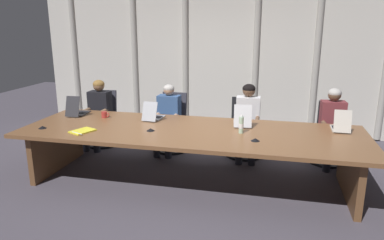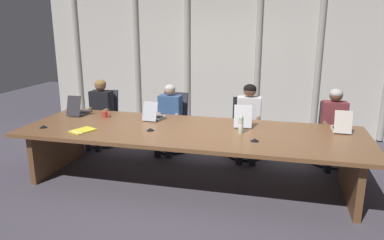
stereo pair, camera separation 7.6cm
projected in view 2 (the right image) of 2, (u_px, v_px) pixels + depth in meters
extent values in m
plane|color=#47424C|center=(190.00, 181.00, 5.01)|extent=(14.76, 14.76, 0.00)
cube|color=brown|center=(190.00, 132.00, 4.82)|extent=(4.58, 1.50, 0.05)
cube|color=black|center=(190.00, 136.00, 4.84)|extent=(3.89, 0.10, 0.06)
cube|color=brown|center=(59.00, 146.00, 5.40)|extent=(0.08, 1.27, 0.69)
cube|color=brown|center=(350.00, 172.00, 4.44)|extent=(0.08, 1.27, 0.69)
cube|color=beige|center=(223.00, 59.00, 7.07)|extent=(7.38, 0.10, 2.90)
cylinder|color=#A39E96|center=(78.00, 56.00, 7.75)|extent=(0.12, 0.12, 2.84)
cylinder|color=#A39E96|center=(137.00, 57.00, 7.43)|extent=(0.12, 0.12, 2.84)
cylinder|color=#A39E96|center=(187.00, 58.00, 7.18)|extent=(0.12, 0.12, 2.84)
cylinder|color=#A39E96|center=(258.00, 60.00, 6.86)|extent=(0.12, 0.12, 2.84)
cylinder|color=#A39E96|center=(319.00, 61.00, 6.60)|extent=(0.12, 0.12, 2.84)
cube|color=#2D2D33|center=(81.00, 113.00, 5.71)|extent=(0.23, 0.34, 0.02)
cube|color=black|center=(82.00, 112.00, 5.73)|extent=(0.19, 0.19, 0.00)
cube|color=#2D2D33|center=(74.00, 106.00, 5.46)|extent=(0.22, 0.12, 0.30)
cube|color=black|center=(74.00, 106.00, 5.47)|extent=(0.20, 0.10, 0.27)
cube|color=#A8ADB7|center=(156.00, 118.00, 5.42)|extent=(0.24, 0.32, 0.02)
cube|color=black|center=(156.00, 117.00, 5.44)|extent=(0.20, 0.18, 0.00)
cube|color=#A8ADB7|center=(150.00, 111.00, 5.20)|extent=(0.23, 0.13, 0.27)
cube|color=black|center=(150.00, 111.00, 5.21)|extent=(0.20, 0.11, 0.24)
cube|color=#BCBCC1|center=(242.00, 123.00, 5.13)|extent=(0.28, 0.36, 0.02)
cube|color=black|center=(242.00, 122.00, 5.15)|extent=(0.22, 0.21, 0.00)
cube|color=#BCBCC1|center=(243.00, 116.00, 4.87)|extent=(0.25, 0.16, 0.29)
cube|color=black|center=(243.00, 116.00, 4.88)|extent=(0.23, 0.14, 0.26)
cube|color=beige|center=(340.00, 129.00, 4.82)|extent=(0.22, 0.32, 0.02)
cube|color=black|center=(340.00, 128.00, 4.84)|extent=(0.19, 0.17, 0.00)
cube|color=beige|center=(343.00, 122.00, 4.60)|extent=(0.22, 0.09, 0.29)
cube|color=black|center=(343.00, 122.00, 4.60)|extent=(0.19, 0.07, 0.26)
cube|color=#2D2D38|center=(103.00, 121.00, 6.46)|extent=(0.53, 0.53, 0.08)
cube|color=#2D2D38|center=(106.00, 103.00, 6.60)|extent=(0.44, 0.16, 0.48)
cylinder|color=#262628|center=(104.00, 132.00, 6.51)|extent=(0.05, 0.05, 0.36)
cylinder|color=black|center=(104.00, 143.00, 6.56)|extent=(0.60, 0.60, 0.04)
cube|color=#2D2D38|center=(172.00, 125.00, 6.16)|extent=(0.50, 0.50, 0.08)
cube|color=#2D2D38|center=(176.00, 106.00, 6.29)|extent=(0.44, 0.14, 0.49)
cylinder|color=#262628|center=(172.00, 137.00, 6.21)|extent=(0.05, 0.05, 0.36)
cylinder|color=black|center=(172.00, 148.00, 6.26)|extent=(0.60, 0.60, 0.04)
cube|color=black|center=(245.00, 130.00, 5.86)|extent=(0.53, 0.53, 0.08)
cube|color=black|center=(246.00, 111.00, 6.00)|extent=(0.44, 0.16, 0.46)
cylinder|color=#262628|center=(245.00, 143.00, 5.92)|extent=(0.05, 0.05, 0.36)
cylinder|color=black|center=(244.00, 154.00, 5.97)|extent=(0.60, 0.60, 0.04)
cube|color=black|center=(331.00, 136.00, 5.56)|extent=(0.55, 0.55, 0.08)
cube|color=black|center=(334.00, 116.00, 5.68)|extent=(0.44, 0.18, 0.45)
cylinder|color=#262628|center=(330.00, 150.00, 5.61)|extent=(0.05, 0.05, 0.36)
cylinder|color=black|center=(329.00, 161.00, 5.66)|extent=(0.60, 0.60, 0.04)
cube|color=black|center=(102.00, 105.00, 6.36)|extent=(0.38, 0.23, 0.50)
sphere|color=#8C6647|center=(100.00, 85.00, 6.27)|extent=(0.20, 0.20, 0.20)
ellipsoid|color=olive|center=(100.00, 84.00, 6.26)|extent=(0.20, 0.20, 0.15)
cylinder|color=black|center=(109.00, 102.00, 6.31)|extent=(0.07, 0.14, 0.27)
cylinder|color=#8C6647|center=(104.00, 111.00, 6.14)|extent=(0.07, 0.30, 0.06)
cylinder|color=black|center=(94.00, 101.00, 6.39)|extent=(0.07, 0.14, 0.27)
cylinder|color=#8C6647|center=(88.00, 110.00, 6.22)|extent=(0.07, 0.30, 0.06)
cylinder|color=#262833|center=(102.00, 124.00, 6.22)|extent=(0.14, 0.40, 0.13)
cylinder|color=#262833|center=(98.00, 139.00, 6.11)|extent=(0.11, 0.11, 0.46)
cylinder|color=#262833|center=(92.00, 123.00, 6.28)|extent=(0.14, 0.40, 0.13)
cylinder|color=#262833|center=(87.00, 138.00, 6.16)|extent=(0.11, 0.11, 0.46)
cube|color=#335184|center=(170.00, 109.00, 6.07)|extent=(0.37, 0.23, 0.48)
sphere|color=tan|center=(170.00, 90.00, 5.98)|extent=(0.18, 0.18, 0.18)
ellipsoid|color=#B2ADA8|center=(170.00, 88.00, 5.98)|extent=(0.18, 0.18, 0.14)
cylinder|color=#335184|center=(179.00, 107.00, 6.02)|extent=(0.07, 0.14, 0.27)
cylinder|color=tan|center=(175.00, 117.00, 5.85)|extent=(0.07, 0.30, 0.06)
cylinder|color=#335184|center=(162.00, 106.00, 6.10)|extent=(0.07, 0.14, 0.27)
cylinder|color=tan|center=(157.00, 116.00, 5.93)|extent=(0.07, 0.30, 0.06)
cylinder|color=#262833|center=(172.00, 129.00, 5.93)|extent=(0.14, 0.40, 0.13)
cylinder|color=#262833|center=(169.00, 145.00, 5.82)|extent=(0.11, 0.11, 0.46)
cylinder|color=#262833|center=(161.00, 128.00, 5.98)|extent=(0.14, 0.40, 0.13)
cylinder|color=#262833|center=(157.00, 143.00, 5.87)|extent=(0.11, 0.11, 0.46)
cube|color=silver|center=(249.00, 113.00, 5.76)|extent=(0.38, 0.23, 0.52)
sphere|color=brown|center=(250.00, 90.00, 5.66)|extent=(0.20, 0.20, 0.20)
ellipsoid|color=black|center=(250.00, 89.00, 5.66)|extent=(0.20, 0.20, 0.15)
cylinder|color=silver|center=(259.00, 109.00, 5.71)|extent=(0.07, 0.14, 0.27)
cylinder|color=brown|center=(258.00, 120.00, 5.54)|extent=(0.07, 0.30, 0.06)
cylinder|color=silver|center=(239.00, 108.00, 5.77)|extent=(0.07, 0.14, 0.27)
cylinder|color=brown|center=(238.00, 118.00, 5.60)|extent=(0.07, 0.30, 0.06)
cylinder|color=#262833|center=(254.00, 134.00, 5.62)|extent=(0.14, 0.40, 0.13)
cylinder|color=#262833|center=(253.00, 151.00, 5.51)|extent=(0.11, 0.11, 0.46)
cylinder|color=#262833|center=(241.00, 133.00, 5.66)|extent=(0.14, 0.40, 0.13)
cylinder|color=#262833|center=(240.00, 150.00, 5.55)|extent=(0.11, 0.11, 0.46)
cube|color=brown|center=(334.00, 118.00, 5.46)|extent=(0.37, 0.25, 0.51)
sphere|color=brown|center=(336.00, 95.00, 5.37)|extent=(0.19, 0.19, 0.19)
ellipsoid|color=#B2ADA8|center=(336.00, 93.00, 5.36)|extent=(0.20, 0.20, 0.14)
cylinder|color=brown|center=(344.00, 114.00, 5.42)|extent=(0.08, 0.14, 0.27)
cylinder|color=brown|center=(347.00, 126.00, 5.25)|extent=(0.08, 0.30, 0.06)
cylinder|color=brown|center=(324.00, 114.00, 5.47)|extent=(0.08, 0.14, 0.27)
cylinder|color=brown|center=(326.00, 125.00, 5.30)|extent=(0.08, 0.30, 0.06)
cylinder|color=#262833|center=(342.00, 140.00, 5.33)|extent=(0.16, 0.41, 0.13)
cylinder|color=#262833|center=(343.00, 158.00, 5.21)|extent=(0.11, 0.11, 0.46)
cylinder|color=#262833|center=(327.00, 140.00, 5.36)|extent=(0.16, 0.41, 0.13)
cylinder|color=#262833|center=(328.00, 158.00, 5.24)|extent=(0.11, 0.11, 0.46)
cylinder|color=#ADD1B2|center=(241.00, 125.00, 4.64)|extent=(0.06, 0.06, 0.22)
cylinder|color=white|center=(241.00, 126.00, 4.65)|extent=(0.06, 0.06, 0.07)
cylinder|color=white|center=(241.00, 116.00, 4.61)|extent=(0.03, 0.03, 0.02)
cylinder|color=#B2332D|center=(105.00, 114.00, 5.46)|extent=(0.08, 0.08, 0.09)
torus|color=#B2332D|center=(108.00, 115.00, 5.45)|extent=(0.07, 0.01, 0.07)
cone|color=black|center=(43.00, 126.00, 4.92)|extent=(0.11, 0.11, 0.03)
cone|color=black|center=(150.00, 129.00, 4.78)|extent=(0.11, 0.11, 0.03)
cone|color=black|center=(255.00, 140.00, 4.35)|extent=(0.11, 0.11, 0.03)
cube|color=yellow|center=(83.00, 130.00, 4.77)|extent=(0.32, 0.36, 0.02)
cylinder|color=silver|center=(77.00, 133.00, 4.64)|extent=(0.20, 0.10, 0.01)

